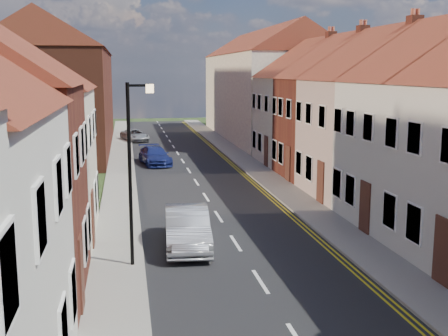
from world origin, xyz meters
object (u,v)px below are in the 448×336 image
lamppost (132,163)px  car_mid (187,228)px  car_distant (135,135)px  car_far (155,156)px

lamppost → car_mid: size_ratio=1.33×
car_mid → car_distant: 32.66m
car_mid → car_far: bearing=94.0°
car_mid → car_distant: car_mid is taller
car_far → car_distant: (-1.14, 13.64, -0.07)m
car_mid → car_distant: (-1.34, 32.63, -0.19)m
car_far → car_distant: 13.69m
car_far → car_mid: bearing=-98.7°
car_mid → car_far: size_ratio=1.05×
lamppost → car_distant: lamppost is taller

